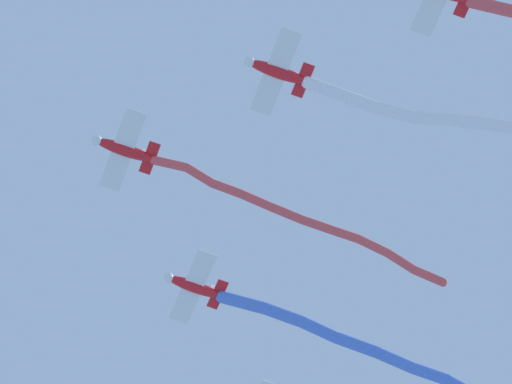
{
  "coord_description": "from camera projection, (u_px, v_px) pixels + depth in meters",
  "views": [
    {
      "loc": [
        25.47,
        31.1,
        3.91
      ],
      "look_at": [
        -3.58,
        8.51,
        80.95
      ],
      "focal_mm": 84.83,
      "sensor_mm": 36.0,
      "label": 1
    }
  ],
  "objects": [
    {
      "name": "airplane_lead",
      "position": [
        123.0,
        149.0,
        83.97
      ],
      "size": [
        4.92,
        6.11,
        1.59
      ],
      "rotation": [
        0.0,
        0.0,
        5.73
      ],
      "color": "red"
    },
    {
      "name": "smoke_trail_lead",
      "position": [
        300.0,
        219.0,
        84.95
      ],
      "size": [
        19.54,
        11.65,
        3.52
      ],
      "color": "#DB4C4C"
    },
    {
      "name": "smoke_trail_left_wing",
      "position": [
        447.0,
        116.0,
        82.17
      ],
      "size": [
        15.04,
        14.22,
        2.31
      ],
      "color": "white"
    },
    {
      "name": "airplane_left_wing",
      "position": [
        276.0,
        71.0,
        81.5
      ],
      "size": [
        4.94,
        6.1,
        1.59
      ],
      "rotation": [
        0.0,
        0.0,
        5.72
      ],
      "color": "red"
    },
    {
      "name": "airplane_right_wing",
      "position": [
        193.0,
        286.0,
        89.05
      ],
      "size": [
        4.86,
        6.17,
        1.59
      ],
      "rotation": [
        0.0,
        0.0,
        5.76
      ],
      "color": "red"
    },
    {
      "name": "smoke_trail_right_wing",
      "position": [
        395.0,
        361.0,
        92.48
      ],
      "size": [
        26.97,
        13.84,
        2.16
      ],
      "color": "#4C75DB"
    }
  ]
}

